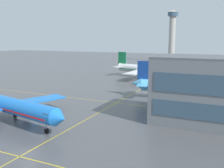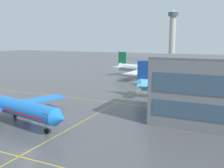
{
  "view_description": "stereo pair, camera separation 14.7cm",
  "coord_description": "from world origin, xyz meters",
  "px_view_note": "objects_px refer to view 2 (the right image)",
  "views": [
    {
      "loc": [
        30.13,
        -30.86,
        19.03
      ],
      "look_at": [
        -3.59,
        41.79,
        4.76
      ],
      "focal_mm": 40.72,
      "sensor_mm": 36.0,
      "label": 1
    },
    {
      "loc": [
        30.26,
        -30.8,
        19.03
      ],
      "look_at": [
        -3.59,
        41.79,
        4.76
      ],
      "focal_mm": 40.72,
      "sensor_mm": 36.0,
      "label": 2
    }
  ],
  "objects_px": {
    "airliner_second_row": "(191,87)",
    "control_tower": "(173,32)",
    "airliner_third_row": "(147,70)",
    "airliner_front_gate": "(8,105)"
  },
  "relations": [
    {
      "from": "airliner_third_row",
      "to": "airliner_front_gate",
      "type": "bearing_deg",
      "value": -96.58
    },
    {
      "from": "airliner_second_row",
      "to": "control_tower",
      "type": "distance_m",
      "value": 141.0
    },
    {
      "from": "airliner_third_row",
      "to": "airliner_second_row",
      "type": "bearing_deg",
      "value": -54.75
    },
    {
      "from": "airliner_second_row",
      "to": "airliner_third_row",
      "type": "distance_m",
      "value": 45.65
    },
    {
      "from": "airliner_third_row",
      "to": "control_tower",
      "type": "bearing_deg",
      "value": 95.01
    },
    {
      "from": "airliner_second_row",
      "to": "control_tower",
      "type": "bearing_deg",
      "value": 104.49
    },
    {
      "from": "airliner_front_gate",
      "to": "airliner_second_row",
      "type": "height_order",
      "value": "airliner_second_row"
    },
    {
      "from": "airliner_second_row",
      "to": "airliner_front_gate",
      "type": "bearing_deg",
      "value": -131.0
    },
    {
      "from": "airliner_second_row",
      "to": "control_tower",
      "type": "height_order",
      "value": "control_tower"
    },
    {
      "from": "airliner_second_row",
      "to": "airliner_third_row",
      "type": "xyz_separation_m",
      "value": [
        -26.35,
        37.28,
        0.09
      ]
    }
  ]
}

